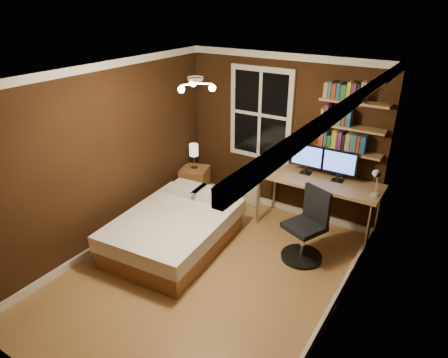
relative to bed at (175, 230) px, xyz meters
The scene contains 23 objects.
floor 0.80m from the bed, 21.59° to the right, with size 4.20×4.20×0.00m, color olive.
wall_back 2.19m from the bed, 69.00° to the left, with size 3.20×0.04×2.50m, color black.
wall_left 1.36m from the bed, 162.89° to the right, with size 0.04×4.20×2.50m, color black.
wall_right 2.52m from the bed, ahead, with size 0.04×4.20×2.50m, color black.
ceiling 2.36m from the bed, 21.59° to the right, with size 3.20×4.20×0.02m, color white.
window 2.23m from the bed, 78.93° to the left, with size 1.06×0.06×1.46m, color silver.
door 3.03m from the bed, 38.58° to the right, with size 0.03×0.82×2.05m, color black, non-canonical shape.
ceiling_fixture 2.28m from the bed, 28.31° to the right, with size 0.44×0.44×0.18m, color beige, non-canonical shape.
bookshelf_lower 2.65m from the bed, 43.73° to the left, with size 0.92×0.22×0.03m, color #9E734C.
books_row_lower 2.70m from the bed, 43.73° to the left, with size 0.60×0.16×0.23m, color maroon, non-canonical shape.
bookshelf_middle 2.80m from the bed, 43.73° to the left, with size 0.92×0.22×0.03m, color #9E734C.
books_row_middle 2.87m from the bed, 43.73° to the left, with size 0.42×0.16×0.23m, color navy, non-canonical shape.
bookshelf_upper 2.98m from the bed, 43.73° to the left, with size 0.92×0.22×0.03m, color #9E734C.
books_row_upper 3.06m from the bed, 43.73° to the left, with size 0.54×0.16×0.23m, color #29612F, non-canonical shape.
bed is the anchor object (origin of this frame).
nightstand 1.52m from the bed, 115.82° to the left, with size 0.44×0.44×0.55m, color brown.
bedside_lamp 1.60m from the bed, 115.82° to the left, with size 0.15×0.15×0.43m, color #EDE4C9, non-canonical shape.
radiator 1.73m from the bed, 82.61° to the left, with size 0.37×0.13×0.56m, color beige.
desk 2.16m from the bed, 44.70° to the left, with size 1.76×0.66×0.84m.
monitor_left 2.15m from the bed, 51.47° to the left, with size 0.49×0.12×0.46m, color black, non-canonical shape.
monitor_right 2.46m from the bed, 42.18° to the left, with size 0.49×0.12×0.46m, color black, non-canonical shape.
desk_lamp 2.75m from the bed, 29.97° to the left, with size 0.14×0.32×0.44m, color silver, non-canonical shape.
office_chair 1.79m from the bed, 24.13° to the left, with size 0.59×0.59×1.00m.
Camera 1 is at (2.40, -3.36, 3.25)m, focal length 32.00 mm.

